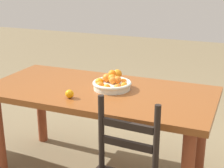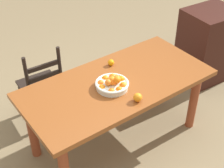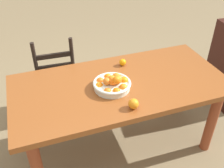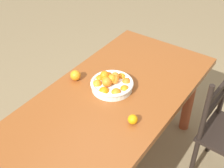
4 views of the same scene
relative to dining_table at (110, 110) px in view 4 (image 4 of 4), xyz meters
name	(u,v)px [view 4 (image 4 of 4)]	position (x,y,z in m)	size (l,w,h in m)	color
ground_plane	(110,166)	(0.00, 0.00, -0.63)	(12.00, 12.00, 0.00)	#7D6C4D
dining_table	(110,110)	(0.00, 0.00, 0.00)	(1.75, 0.84, 0.73)	brown
fruit_bowl	(112,84)	(-0.09, -0.04, 0.15)	(0.30, 0.30, 0.14)	silver
orange_loose_0	(76,75)	(-0.03, -0.32, 0.15)	(0.08, 0.08, 0.08)	orange
orange_loose_1	(133,119)	(0.11, 0.25, 0.14)	(0.06, 0.06, 0.06)	orange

